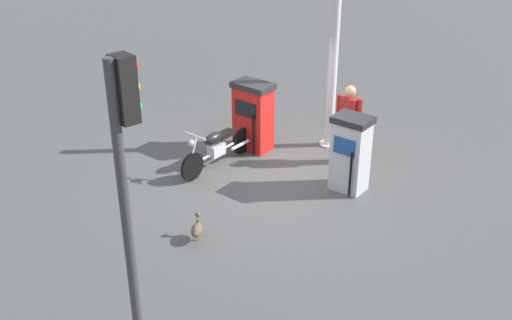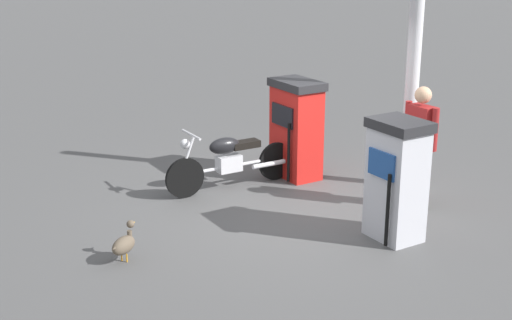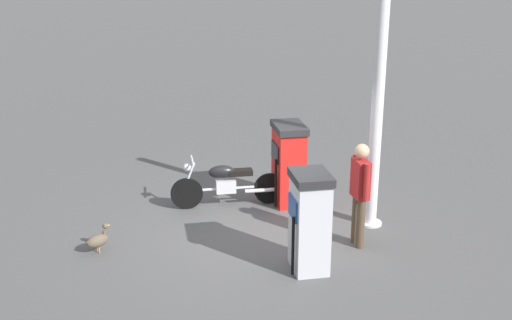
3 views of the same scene
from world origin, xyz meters
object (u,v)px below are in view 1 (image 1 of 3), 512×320
object	(u,v)px
fuel_pump_far	(350,153)
attendant_person	(348,119)
fuel_pump_near	(253,116)
roadside_traffic_light	(127,173)
motorcycle_near_pump	(217,146)
canopy_support_pole	(333,60)
wandering_duck	(197,229)

from	to	relation	value
fuel_pump_far	attendant_person	world-z (taller)	attendant_person
fuel_pump_near	roadside_traffic_light	size ratio (longest dim) A/B	0.37
fuel_pump_far	motorcycle_near_pump	size ratio (longest dim) A/B	0.71
fuel_pump_far	canopy_support_pole	size ratio (longest dim) A/B	0.37
fuel_pump_far	motorcycle_near_pump	bearing A→B (deg)	-65.17
fuel_pump_near	wandering_duck	size ratio (longest dim) A/B	3.36
attendant_person	roadside_traffic_light	world-z (taller)	roadside_traffic_light
motorcycle_near_pump	roadside_traffic_light	bearing A→B (deg)	38.30
attendant_person	wandering_duck	xyz separation A→B (m)	(4.07, -0.00, -0.75)
fuel_pump_far	wandering_duck	xyz separation A→B (m)	(3.18, -0.74, -0.55)
fuel_pump_far	attendant_person	xyz separation A→B (m)	(-0.90, -0.74, 0.21)
fuel_pump_far	fuel_pump_near	bearing A→B (deg)	-90.00
motorcycle_near_pump	wandering_duck	xyz separation A→B (m)	(2.03, 1.74, -0.25)
fuel_pump_near	canopy_support_pole	world-z (taller)	canopy_support_pole
wandering_duck	roadside_traffic_light	distance (m)	3.76
canopy_support_pole	attendant_person	bearing A→B (deg)	62.55
motorcycle_near_pump	attendant_person	size ratio (longest dim) A/B	1.25
motorcycle_near_pump	fuel_pump_near	bearing A→B (deg)	-174.89
roadside_traffic_light	fuel_pump_near	bearing A→B (deg)	-147.29
fuel_pump_near	wandering_duck	world-z (taller)	fuel_pump_near
fuel_pump_near	wandering_duck	xyz separation A→B (m)	(3.18, 1.84, -0.55)
fuel_pump_near	roadside_traffic_light	distance (m)	6.75
motorcycle_near_pump	wandering_duck	world-z (taller)	motorcycle_near_pump
wandering_duck	fuel_pump_near	bearing A→B (deg)	-149.95
motorcycle_near_pump	canopy_support_pole	world-z (taller)	canopy_support_pole
fuel_pump_near	wandering_duck	bearing A→B (deg)	30.05
fuel_pump_near	roadside_traffic_light	world-z (taller)	roadside_traffic_light
roadside_traffic_light	canopy_support_pole	size ratio (longest dim) A/B	0.99
fuel_pump_near	canopy_support_pole	bearing A→B (deg)	140.62
fuel_pump_near	canopy_support_pole	distance (m)	2.05
wandering_duck	canopy_support_pole	bearing A→B (deg)	-170.19
attendant_person	fuel_pump_near	bearing A→B (deg)	-64.05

